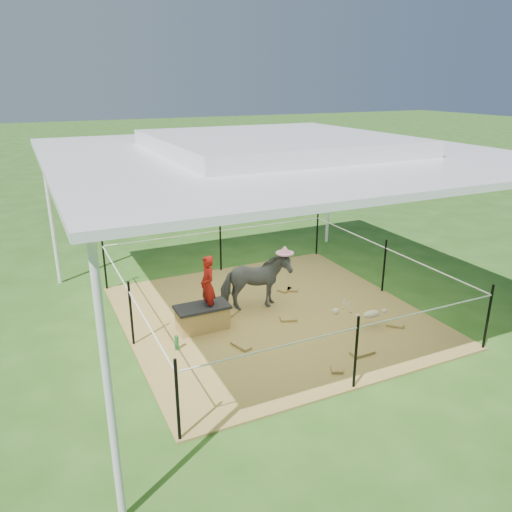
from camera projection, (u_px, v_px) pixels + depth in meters
name	position (u px, v px, depth m)	size (l,w,h in m)	color
ground	(272.00, 316.00, 8.16)	(90.00, 90.00, 0.00)	#2D5919
hay_patch	(272.00, 315.00, 8.15)	(4.60, 4.60, 0.03)	brown
canopy_tent	(274.00, 149.00, 7.26)	(6.30, 6.30, 2.90)	silver
rope_fence	(272.00, 280.00, 7.95)	(4.54, 4.54, 1.00)	black
straw_bale	(203.00, 318.00, 7.63)	(0.77, 0.38, 0.34)	#B58242
dark_cloth	(202.00, 307.00, 7.57)	(0.82, 0.43, 0.04)	black
woman	(207.00, 279.00, 7.46)	(0.34, 0.22, 0.92)	#A4150F
green_bottle	(177.00, 343.00, 7.05)	(0.06, 0.06, 0.21)	#186C2B
pony	(255.00, 282.00, 8.19)	(0.52, 1.13, 0.96)	#4E4F53
pink_hat	(255.00, 251.00, 8.01)	(0.30, 0.30, 0.14)	pink
foal	(372.00, 313.00, 7.67)	(0.85, 0.47, 0.47)	tan
trash_barrel	(283.00, 192.00, 14.83)	(0.64, 0.64, 0.99)	blue
picnic_table_near	(208.00, 186.00, 16.28)	(1.79, 1.30, 0.75)	#512E1B
picnic_table_far	(273.00, 175.00, 18.12)	(1.91, 1.38, 0.80)	brown
distant_person	(207.00, 183.00, 15.53)	(0.59, 0.46, 1.22)	#3785CE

